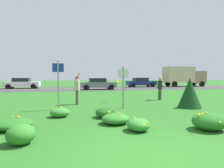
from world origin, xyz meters
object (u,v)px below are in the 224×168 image
sign_post_by_roadside (123,83)px  car_white_center_left (22,83)px  person_catcher_dark_shirt (160,87)px  frisbee_orange (118,82)px  box_truck_tan (183,75)px  person_thrower_red_cap_gray_shirt (77,88)px  sign_post_near_path (58,80)px  car_navy_rightmost (141,82)px  car_gray_center_right (98,84)px

sign_post_by_roadside → car_white_center_left: size_ratio=0.49×
person_catcher_dark_shirt → car_white_center_left: bearing=129.9°
frisbee_orange → box_truck_tan: bearing=46.9°
sign_post_by_roadside → person_thrower_red_cap_gray_shirt: sign_post_by_roadside is taller
car_white_center_left → box_truck_tan: 24.55m
sign_post_near_path → car_white_center_left: size_ratio=0.56×
person_thrower_red_cap_gray_shirt → person_catcher_dark_shirt: size_ratio=1.11×
sign_post_by_roadside → sign_post_near_path: bearing=174.9°
car_navy_rightmost → sign_post_near_path: bearing=-121.8°
box_truck_tan → car_navy_rightmost: bearing=180.0°
sign_post_by_roadside → person_catcher_dark_shirt: (3.57, 3.00, -0.40)m
car_navy_rightmost → person_thrower_red_cap_gray_shirt: bearing=-122.0°
person_thrower_red_cap_gray_shirt → frisbee_orange: person_thrower_red_cap_gray_shirt is taller
sign_post_by_roadside → frisbee_orange: bearing=82.9°
car_gray_center_right → car_navy_rightmost: size_ratio=1.00×
car_gray_center_right → box_truck_tan: 15.18m
frisbee_orange → car_gray_center_right: (0.30, 11.93, -0.63)m
frisbee_orange → box_truck_tan: (14.91, 15.91, 0.44)m
person_thrower_red_cap_gray_shirt → car_white_center_left: person_thrower_red_cap_gray_shirt is taller
car_white_center_left → car_navy_rightmost: bearing=0.0°
sign_post_by_roadside → car_navy_rightmost: sign_post_by_roadside is taller
sign_post_by_roadside → car_navy_rightmost: size_ratio=0.49×
car_navy_rightmost → box_truck_tan: size_ratio=0.67×
sign_post_by_roadside → car_gray_center_right: 14.46m
person_catcher_dark_shirt → box_truck_tan: box_truck_tan is taller
sign_post_by_roadside → person_catcher_dark_shirt: sign_post_by_roadside is taller
person_thrower_red_cap_gray_shirt → frisbee_orange: 2.73m
sign_post_by_roadside → box_truck_tan: bearing=50.4°
frisbee_orange → car_gray_center_right: bearing=88.6°
sign_post_by_roadside → car_navy_rightmost: 20.04m
frisbee_orange → car_gray_center_right: size_ratio=0.05×
sign_post_by_roadside → person_catcher_dark_shirt: bearing=40.1°
frisbee_orange → sign_post_near_path: bearing=-148.9°
sign_post_by_roadside → person_catcher_dark_shirt: 4.68m
person_catcher_dark_shirt → frisbee_orange: 3.32m
person_thrower_red_cap_gray_shirt → frisbee_orange: size_ratio=8.07×
sign_post_near_path → box_truck_tan: 25.93m
person_thrower_red_cap_gray_shirt → person_catcher_dark_shirt: 6.00m
person_catcher_dark_shirt → car_navy_rightmost: bearing=74.3°
person_catcher_dark_shirt → car_navy_rightmost: (4.33, 15.41, -0.21)m
person_catcher_dark_shirt → frisbee_orange: bearing=-171.2°
person_thrower_red_cap_gray_shirt → car_navy_rightmost: 19.34m
sign_post_by_roadside → car_white_center_left: sign_post_by_roadside is taller
car_gray_center_right → sign_post_by_roadside: bearing=-92.4°
person_thrower_red_cap_gray_shirt → box_truck_tan: 24.04m
car_white_center_left → car_navy_rightmost: 17.21m
frisbee_orange → box_truck_tan: size_ratio=0.04×
box_truck_tan → person_thrower_red_cap_gray_shirt: bearing=-137.0°
sign_post_near_path → frisbee_orange: size_ratio=10.38×
person_catcher_dark_shirt → sign_post_near_path: bearing=-158.6°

